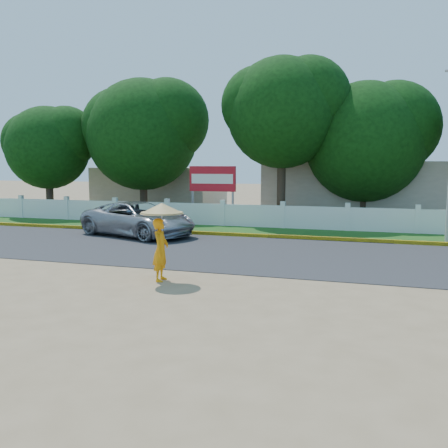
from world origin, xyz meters
name	(u,v)px	position (x,y,z in m)	size (l,w,h in m)	color
ground	(201,281)	(0.00, 0.00, 0.00)	(120.00, 120.00, 0.00)	#9E8460
road	(246,252)	(0.00, 4.50, 0.01)	(60.00, 7.00, 0.02)	#38383A
grass_verge	(276,232)	(0.00, 9.75, 0.01)	(60.00, 3.50, 0.03)	#2D601E
curb	(268,236)	(0.00, 8.05, 0.08)	(40.00, 0.18, 0.16)	yellow
fence	(283,217)	(0.00, 11.20, 0.55)	(40.00, 0.10, 1.10)	silver
building_near	(356,189)	(3.00, 18.00, 1.60)	(10.00, 6.00, 3.20)	#B7AD99
building_far	(160,188)	(-10.00, 19.00, 1.40)	(8.00, 5.00, 2.80)	#B7AD99
vehicle	(138,219)	(-5.41, 6.91, 0.73)	(2.43, 5.28, 1.47)	#999AA0
monk_with_parasol	(161,230)	(-1.02, -0.24, 1.35)	(1.14, 1.14, 2.08)	orange
billboard	(212,182)	(-3.92, 12.30, 2.14)	(2.50, 0.13, 2.95)	gray
tree_row	(366,129)	(3.56, 14.12, 4.82)	(39.77, 7.62, 8.54)	#473828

